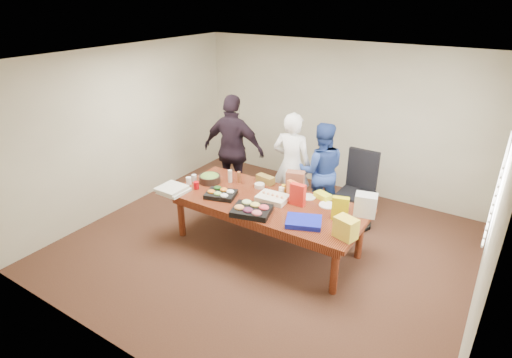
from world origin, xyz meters
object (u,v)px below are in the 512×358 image
Objects in this scene: salad_bowl at (210,179)px; person_center at (292,165)px; office_chair at (356,192)px; person_right at (321,171)px; conference_table at (267,224)px; sheet_cake at (273,198)px.

person_center is at bearing 48.67° from salad_bowl.
office_chair is 0.65m from person_right.
person_center is at bearing -168.62° from office_chair.
conference_table is 1.55m from office_chair.
office_chair is 2.29m from salad_bowl.
person_right is at bearing 78.95° from conference_table.
office_chair is 3.48× the size of salad_bowl.
conference_table is 1.59× the size of person_center.
person_center reaches higher than sheet_cake.
office_chair is at bearing 31.93° from salad_bowl.
salad_bowl is at bearing 176.73° from conference_table.
conference_table is at bearing -142.57° from sheet_cake.
sheet_cake is (0.06, 0.05, 0.41)m from conference_table.
person_center reaches higher than salad_bowl.
person_center is (-1.04, -0.19, 0.30)m from office_chair.
sheet_cake is (0.24, -1.02, -0.09)m from person_center.
office_chair is at bearing 151.07° from person_right.
sheet_cake is at bearing -122.42° from office_chair.
sheet_cake is (-0.80, -1.21, 0.21)m from office_chair.
person_center is at bearing 99.67° from conference_table.
conference_table is 1.73× the size of person_right.
person_center is 1.05m from sheet_cake.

